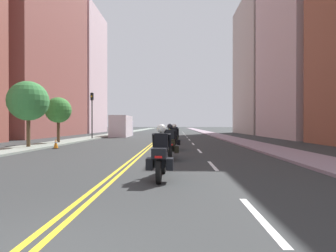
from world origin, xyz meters
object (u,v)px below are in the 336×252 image
motorcycle_2 (174,139)px  traffic_cone_0 (56,144)px  street_tree_1 (58,110)px  motorcycle_1 (170,145)px  traffic_light_near (92,107)px  street_tree_0 (28,101)px  motorcycle_4 (175,134)px  motorcycle_0 (161,157)px  motorcycle_3 (174,136)px  parked_truck (122,127)px

motorcycle_2 → traffic_cone_0: motorcycle_2 is taller
street_tree_1 → motorcycle_2: bearing=-27.3°
motorcycle_1 → traffic_light_near: bearing=114.6°
motorcycle_1 → street_tree_0: bearing=147.5°
motorcycle_2 → motorcycle_4: 10.73m
motorcycle_0 → traffic_cone_0: 12.53m
motorcycle_3 → traffic_light_near: bearing=144.4°
motorcycle_4 → street_tree_0: 14.39m
motorcycle_2 → parked_truck: bearing=111.3°
motorcycle_2 → street_tree_1: 11.18m
motorcycle_0 → parked_truck: parked_truck is taller
motorcycle_1 → motorcycle_0: bearing=-95.5°
traffic_light_near → street_tree_0: (-0.87, -11.19, -0.27)m
parked_truck → traffic_cone_0: bearing=-92.3°
motorcycle_0 → traffic_cone_0: (-7.60, 9.96, -0.33)m
motorcycle_1 → street_tree_0: street_tree_0 is taller
motorcycle_2 → street_tree_0: size_ratio=0.50×
motorcycle_3 → street_tree_0: (-9.80, -4.78, 2.53)m
street_tree_0 → traffic_cone_0: bearing=-2.5°
parked_truck → motorcycle_0: bearing=-76.6°
motorcycle_0 → parked_truck: size_ratio=0.34×
motorcycle_2 → parked_truck: parked_truck is taller
street_tree_1 → motorcycle_1: bearing=-45.8°
motorcycle_0 → parked_truck: (-6.85, 28.69, 0.62)m
motorcycle_3 → motorcycle_2: bearing=-89.2°
traffic_light_near → motorcycle_1: bearing=-62.0°
traffic_cone_0 → street_tree_0: bearing=177.5°
motorcycle_0 → traffic_cone_0: motorcycle_0 is taller
traffic_cone_0 → motorcycle_0: bearing=-52.6°
motorcycle_2 → traffic_cone_0: bearing=177.1°
motorcycle_1 → street_tree_1: bearing=130.8°
motorcycle_2 → traffic_cone_0: (-7.95, 0.51, -0.33)m
traffic_light_near → motorcycle_0: bearing=-67.8°
motorcycle_0 → motorcycle_4: (0.37, 20.18, -0.01)m
motorcycle_2 → traffic_cone_0: size_ratio=3.39×
motorcycle_1 → motorcycle_3: motorcycle_1 is taller
motorcycle_3 → street_tree_1: bearing=-177.8°
motorcycle_1 → motorcycle_2: size_ratio=0.91×
motorcycle_2 → parked_truck: 20.55m
motorcycle_2 → street_tree_0: bearing=177.4°
motorcycle_2 → street_tree_0: street_tree_0 is taller
traffic_light_near → parked_truck: 7.98m
traffic_cone_0 → parked_truck: parked_truck is taller
traffic_cone_0 → street_tree_1: size_ratio=0.17×
motorcycle_1 → traffic_cone_0: size_ratio=3.10×
motorcycle_3 → motorcycle_4: motorcycle_4 is taller
parked_truck → motorcycle_4: bearing=-49.7°
traffic_cone_0 → motorcycle_1: bearing=-34.3°
motorcycle_2 → traffic_light_near: size_ratio=0.45×
motorcycle_3 → street_tree_1: 9.92m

